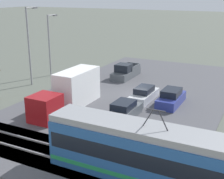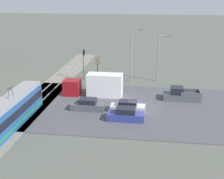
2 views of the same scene
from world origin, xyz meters
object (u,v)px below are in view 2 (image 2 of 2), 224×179
(sedan_car_2, at_px, (128,107))
(box_truck, at_px, (97,86))
(pickup_truck, at_px, (181,95))
(sedan_car_1, at_px, (88,105))
(traffic_light_pole, at_px, (84,61))
(no_parking_sign, at_px, (75,72))
(sedan_car_0, at_px, (126,115))
(light_rail_tram, at_px, (12,111))
(street_tree, at_px, (98,69))
(street_lamp_mid_block, at_px, (159,55))
(street_lamp_near_crossing, at_px, (132,52))

(sedan_car_2, bearing_deg, box_truck, -137.19)
(pickup_truck, bearing_deg, sedan_car_2, 126.92)
(sedan_car_1, distance_m, traffic_light_pole, 14.71)
(traffic_light_pole, relative_size, no_parking_sign, 2.24)
(traffic_light_pole, bearing_deg, pickup_truck, -117.03)
(sedan_car_0, bearing_deg, light_rail_tram, 102.46)
(sedan_car_0, height_order, sedan_car_1, sedan_car_0)
(pickup_truck, distance_m, street_tree, 16.29)
(light_rail_tram, xyz_separation_m, sedan_car_1, (5.69, -7.98, -1.02))
(pickup_truck, height_order, traffic_light_pole, traffic_light_pole)
(no_parking_sign, bearing_deg, street_tree, -82.31)
(box_truck, bearing_deg, light_rail_tram, 144.68)
(pickup_truck, height_order, street_tree, street_tree)
(sedan_car_1, bearing_deg, sedan_car_2, 91.71)
(sedan_car_2, height_order, street_lamp_mid_block, street_lamp_mid_block)
(street_lamp_near_crossing, bearing_deg, box_truck, 152.25)
(box_truck, bearing_deg, traffic_light_pole, 25.04)
(sedan_car_0, bearing_deg, traffic_light_pole, 28.37)
(sedan_car_1, xyz_separation_m, traffic_light_pole, (13.97, 3.66, 2.83))
(traffic_light_pole, distance_m, street_lamp_mid_block, 13.19)
(sedan_car_1, xyz_separation_m, no_parking_sign, (13.54, 5.15, 0.77))
(sedan_car_0, bearing_deg, pickup_truck, -41.07)
(street_lamp_near_crossing, bearing_deg, street_lamp_mid_block, -82.07)
(street_lamp_near_crossing, bearing_deg, street_tree, 94.83)
(sedan_car_2, xyz_separation_m, street_lamp_mid_block, (15.07, -4.05, 4.00))
(street_tree, bearing_deg, light_rail_tram, 161.12)
(sedan_car_1, height_order, street_lamp_near_crossing, street_lamp_near_crossing)
(sedan_car_1, relative_size, street_tree, 0.98)
(sedan_car_1, distance_m, no_parking_sign, 14.51)
(pickup_truck, xyz_separation_m, sedan_car_1, (-5.64, 12.66, -0.09))
(no_parking_sign, bearing_deg, sedan_car_2, -141.82)
(sedan_car_2, relative_size, street_lamp_near_crossing, 0.49)
(light_rail_tram, distance_m, traffic_light_pole, 20.20)
(pickup_truck, distance_m, sedan_car_2, 9.12)
(box_truck, distance_m, street_tree, 8.40)
(sedan_car_1, bearing_deg, box_truck, 178.44)
(box_truck, bearing_deg, no_parking_sign, 34.40)
(sedan_car_1, bearing_deg, light_rail_tram, -54.51)
(street_tree, distance_m, no_parking_sign, 4.01)
(light_rail_tram, bearing_deg, pickup_truck, -61.24)
(box_truck, distance_m, sedan_car_2, 7.74)
(light_rail_tram, relative_size, street_tree, 2.96)
(box_truck, xyz_separation_m, street_lamp_near_crossing, (8.79, -4.62, 3.60))
(sedan_car_1, bearing_deg, pickup_truck, 114.00)
(pickup_truck, distance_m, no_parking_sign, 19.50)
(box_truck, height_order, sedan_car_2, box_truck)
(street_lamp_mid_block, distance_m, no_parking_sign, 15.01)
(sedan_car_1, distance_m, street_tree, 14.19)
(traffic_light_pole, height_order, street_lamp_mid_block, street_lamp_mid_block)
(pickup_truck, height_order, sedan_car_0, pickup_truck)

